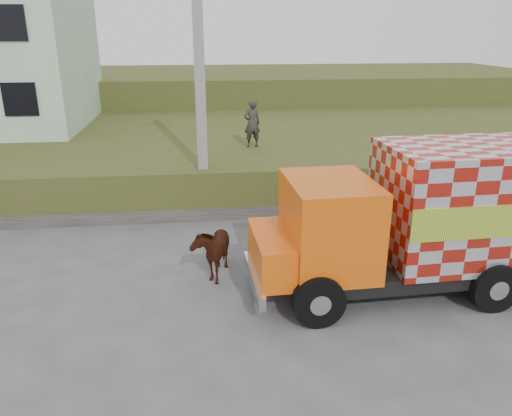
{
  "coord_description": "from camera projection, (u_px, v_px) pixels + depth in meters",
  "views": [
    {
      "loc": [
        -1.05,
        -10.21,
        5.53
      ],
      "look_at": [
        0.26,
        1.42,
        1.3
      ],
      "focal_mm": 35.0,
      "sensor_mm": 36.0,
      "label": 1
    }
  ],
  "objects": [
    {
      "name": "ground",
      "position": [
        252.0,
        282.0,
        11.53
      ],
      "size": [
        120.0,
        120.0,
        0.0
      ],
      "primitive_type": "plane",
      "color": "#474749",
      "rests_on": "ground"
    },
    {
      "name": "embankment",
      "position": [
        226.0,
        151.0,
        20.62
      ],
      "size": [
        40.0,
        12.0,
        1.5
      ],
      "primitive_type": "cube",
      "color": "#334A18",
      "rests_on": "ground"
    },
    {
      "name": "embankment_far",
      "position": [
        215.0,
        96.0,
        31.58
      ],
      "size": [
        40.0,
        12.0,
        3.0
      ],
      "primitive_type": "cube",
      "color": "#334A18",
      "rests_on": "ground"
    },
    {
      "name": "retaining_strip",
      "position": [
        172.0,
        214.0,
        15.18
      ],
      "size": [
        16.0,
        0.5,
        0.4
      ],
      "primitive_type": "cube",
      "color": "#595651",
      "rests_on": "ground"
    },
    {
      "name": "utility_pole",
      "position": [
        200.0,
        82.0,
        14.34
      ],
      "size": [
        1.2,
        0.3,
        8.0
      ],
      "color": "gray",
      "rests_on": "ground"
    },
    {
      "name": "cargo_truck",
      "position": [
        439.0,
        218.0,
        10.75
      ],
      "size": [
        7.37,
        2.78,
        3.25
      ],
      "rotation": [
        0.0,
        0.0,
        0.04
      ],
      "color": "black",
      "rests_on": "ground"
    },
    {
      "name": "cow",
      "position": [
        212.0,
        249.0,
        11.7
      ],
      "size": [
        1.05,
        1.68,
        1.32
      ],
      "primitive_type": "imported",
      "rotation": [
        0.0,
        0.0,
        -0.23
      ],
      "color": "black",
      "rests_on": "ground"
    },
    {
      "name": "pedestrian",
      "position": [
        252.0,
        123.0,
        17.7
      ],
      "size": [
        0.69,
        0.54,
        1.68
      ],
      "primitive_type": "imported",
      "rotation": [
        0.0,
        0.0,
        3.38
      ],
      "color": "#2B2827",
      "rests_on": "embankment"
    }
  ]
}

